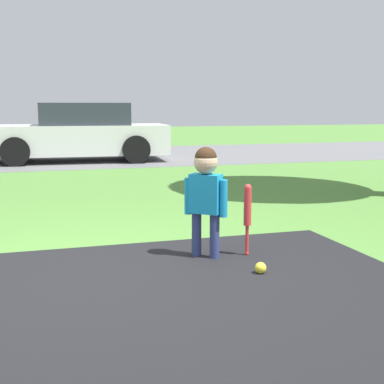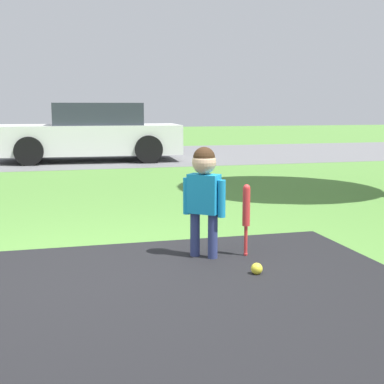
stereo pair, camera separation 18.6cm
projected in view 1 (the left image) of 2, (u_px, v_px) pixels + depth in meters
name	position (u px, v px, depth m)	size (l,w,h in m)	color
ground_plane	(95.00, 281.00, 4.03)	(60.00, 60.00, 0.00)	#518438
street_strip	(47.00, 158.00, 13.72)	(40.00, 6.00, 0.01)	slate
child	(206.00, 186.00, 4.56)	(0.31, 0.28, 0.96)	navy
baseball_bat	(248.00, 209.00, 4.65)	(0.07, 0.07, 0.64)	red
sports_ball	(261.00, 268.00, 4.19)	(0.09, 0.09, 0.09)	yellow
parked_car	(78.00, 134.00, 12.72)	(4.38, 2.05, 1.38)	silver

